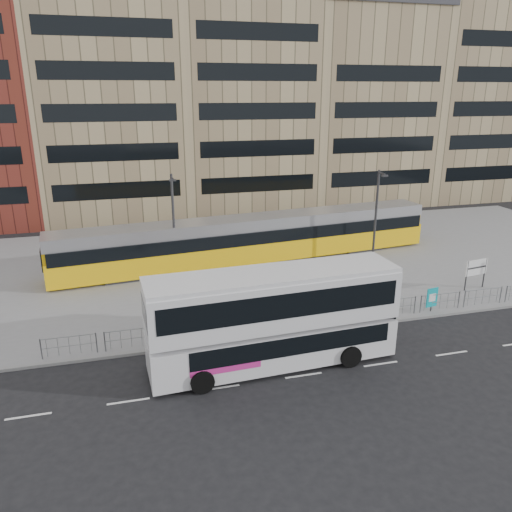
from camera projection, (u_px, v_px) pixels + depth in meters
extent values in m
plane|color=black|center=(313.00, 332.00, 27.56)|extent=(120.00, 120.00, 0.00)
cube|color=gray|center=(256.00, 263.00, 38.54)|extent=(64.00, 24.00, 0.15)
cube|color=gray|center=(312.00, 331.00, 27.58)|extent=(64.00, 0.25, 0.17)
cube|color=tan|center=(112.00, 108.00, 52.82)|extent=(14.00, 16.00, 22.00)
cube|color=tan|center=(240.00, 97.00, 55.93)|extent=(14.00, 16.00, 24.00)
cube|color=tan|center=(354.00, 110.00, 59.84)|extent=(14.00, 16.00, 21.00)
cube|color=#38383D|center=(360.00, 8.00, 56.34)|extent=(14.40, 16.40, 1.20)
cube|color=tan|center=(456.00, 101.00, 62.95)|extent=(14.00, 16.00, 23.00)
cylinder|color=gray|center=(343.00, 305.00, 28.13)|extent=(32.00, 0.05, 0.05)
cylinder|color=gray|center=(343.00, 313.00, 28.29)|extent=(32.00, 0.04, 0.04)
cylinder|color=gray|center=(41.00, 349.00, 24.37)|extent=(0.07, 0.07, 1.10)
cube|color=white|center=(362.00, 367.00, 24.13)|extent=(62.00, 0.12, 0.01)
cube|color=silver|center=(273.00, 343.00, 24.07)|extent=(12.04, 3.34, 1.84)
cube|color=silver|center=(274.00, 299.00, 23.36)|extent=(12.04, 3.34, 2.28)
cube|color=silver|center=(274.00, 276.00, 22.98)|extent=(12.04, 3.22, 0.33)
cube|color=black|center=(284.00, 333.00, 24.09)|extent=(9.88, 3.27, 0.92)
cube|color=black|center=(274.00, 295.00, 23.29)|extent=(11.39, 3.34, 1.19)
cube|color=#D1298C|center=(219.00, 352.00, 23.31)|extent=(3.38, 2.95, 0.54)
cylinder|color=black|center=(350.00, 356.00, 24.01)|extent=(1.10, 0.38, 1.08)
cylinder|color=black|center=(326.00, 331.00, 26.51)|extent=(1.10, 0.38, 1.08)
cylinder|color=black|center=(202.00, 382.00, 21.92)|extent=(1.10, 0.38, 1.08)
cylinder|color=black|center=(191.00, 352.00, 24.41)|extent=(1.10, 0.38, 1.08)
cube|color=yellow|center=(251.00, 248.00, 38.46)|extent=(29.76, 6.06, 1.69)
cube|color=black|center=(251.00, 234.00, 38.10)|extent=(29.34, 6.05, 0.95)
cube|color=#AEAEB3|center=(251.00, 222.00, 37.81)|extent=(29.73, 5.83, 0.85)
cube|color=yellow|center=(404.00, 223.00, 43.13)|extent=(1.53, 2.51, 2.75)
cube|color=yellow|center=(54.00, 261.00, 33.36)|extent=(1.53, 2.51, 2.75)
cylinder|color=#2D2D30|center=(251.00, 238.00, 38.21)|extent=(2.79, 2.79, 3.17)
cube|color=#2D2D30|center=(357.00, 244.00, 41.98)|extent=(3.45, 3.00, 0.53)
cube|color=#2D2D30|center=(126.00, 273.00, 35.41)|extent=(3.45, 3.00, 0.53)
cylinder|color=#2D2D30|center=(466.00, 276.00, 32.65)|extent=(0.09, 0.09, 2.04)
cylinder|color=#2D2D30|center=(484.00, 273.00, 33.25)|extent=(0.09, 0.09, 2.04)
cube|color=white|center=(476.00, 267.00, 32.80)|extent=(1.76, 0.34, 1.06)
cylinder|color=#2D2D30|center=(431.00, 305.00, 29.75)|extent=(0.06, 0.06, 0.79)
cube|color=#0CA5B3|center=(432.00, 297.00, 29.60)|extent=(0.79, 0.18, 1.19)
cube|color=white|center=(432.00, 298.00, 29.56)|extent=(0.49, 0.09, 0.49)
imported|color=black|center=(178.00, 306.00, 28.37)|extent=(0.60, 0.75, 1.78)
cylinder|color=#2D2D30|center=(154.00, 319.00, 25.41)|extent=(0.12, 0.12, 3.00)
imported|color=#2D2D30|center=(152.00, 299.00, 25.06)|extent=(0.21, 0.23, 1.00)
cylinder|color=#2D2D30|center=(174.00, 226.00, 34.68)|extent=(0.18, 0.18, 7.25)
cylinder|color=#2D2D30|center=(172.00, 178.00, 33.23)|extent=(0.14, 0.90, 0.14)
cube|color=#2D2D30|center=(173.00, 180.00, 32.85)|extent=(0.45, 0.20, 0.12)
cylinder|color=#2D2D30|center=(376.00, 217.00, 37.51)|extent=(0.18, 0.18, 7.06)
cylinder|color=#2D2D30|center=(382.00, 173.00, 36.09)|extent=(0.14, 0.90, 0.14)
cube|color=#2D2D30|center=(385.00, 176.00, 35.71)|extent=(0.45, 0.20, 0.12)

